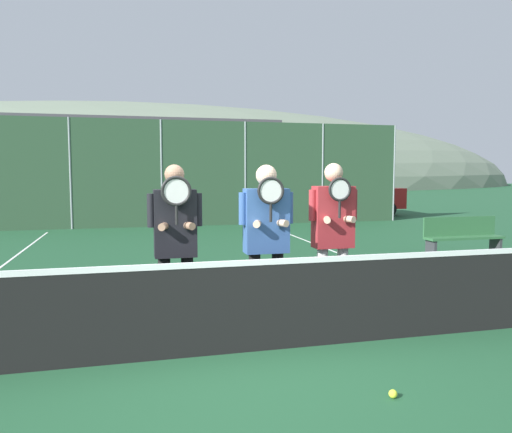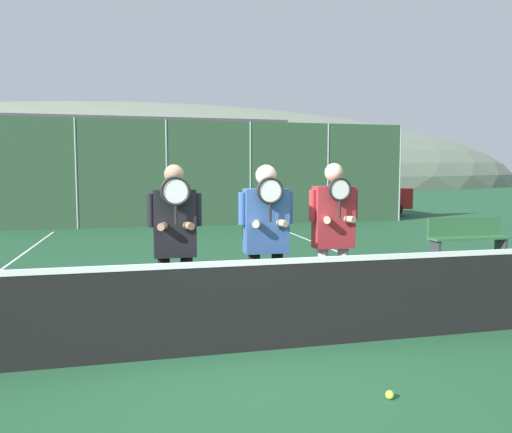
# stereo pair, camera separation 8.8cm
# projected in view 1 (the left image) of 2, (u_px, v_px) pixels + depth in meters

# --- Properties ---
(ground_plane) EXTENTS (120.00, 120.00, 0.00)m
(ground_plane) POSITION_uv_depth(u_px,v_px,m) (240.00, 353.00, 4.92)
(ground_plane) COLOR #1E4C2D
(hill_distant) EXTENTS (105.22, 58.45, 20.46)m
(hill_distant) POSITION_uv_depth(u_px,v_px,m) (137.00, 185.00, 66.23)
(hill_distant) COLOR slate
(hill_distant) RESTS_ON ground_plane
(clubhouse_building) EXTENTS (13.19, 5.50, 4.00)m
(clubhouse_building) POSITION_uv_depth(u_px,v_px,m) (124.00, 167.00, 22.53)
(clubhouse_building) COLOR tan
(clubhouse_building) RESTS_ON ground_plane
(fence_back) EXTENTS (16.76, 0.06, 3.46)m
(fence_back) POSITION_uv_depth(u_px,v_px,m) (162.00, 173.00, 16.10)
(fence_back) COLOR gray
(fence_back) RESTS_ON ground_plane
(tennis_net) EXTENTS (9.14, 0.09, 1.02)m
(tennis_net) POSITION_uv_depth(u_px,v_px,m) (240.00, 305.00, 4.88)
(tennis_net) COLOR gray
(tennis_net) RESTS_ON ground_plane
(court_line_right_sideline) EXTENTS (0.05, 16.00, 0.01)m
(court_line_right_sideline) POSITION_uv_depth(u_px,v_px,m) (394.00, 274.00, 8.65)
(court_line_right_sideline) COLOR white
(court_line_right_sideline) RESTS_ON ground_plane
(player_leftmost) EXTENTS (0.57, 0.34, 1.86)m
(player_leftmost) POSITION_uv_depth(u_px,v_px,m) (175.00, 238.00, 5.22)
(player_leftmost) COLOR black
(player_leftmost) RESTS_ON ground_plane
(player_center_left) EXTENTS (0.62, 0.34, 1.86)m
(player_center_left) POSITION_uv_depth(u_px,v_px,m) (266.00, 232.00, 5.48)
(player_center_left) COLOR black
(player_center_left) RESTS_ON ground_plane
(player_center_right) EXTENTS (0.60, 0.34, 1.88)m
(player_center_right) POSITION_uv_depth(u_px,v_px,m) (333.00, 230.00, 5.78)
(player_center_right) COLOR white
(player_center_right) RESTS_ON ground_plane
(car_far_left) EXTENTS (4.65, 1.99, 1.74)m
(car_far_left) POSITION_uv_depth(u_px,v_px,m) (58.00, 197.00, 17.54)
(car_far_left) COLOR silver
(car_far_left) RESTS_ON ground_plane
(car_left_of_center) EXTENTS (4.77, 1.94, 1.76)m
(car_left_of_center) POSITION_uv_depth(u_px,v_px,m) (212.00, 195.00, 18.88)
(car_left_of_center) COLOR black
(car_left_of_center) RESTS_ON ground_plane
(car_center) EXTENTS (4.56, 2.07, 1.79)m
(car_center) POSITION_uv_depth(u_px,v_px,m) (345.00, 193.00, 20.30)
(car_center) COLOR maroon
(car_center) RESTS_ON ground_plane
(bench_courtside) EXTENTS (1.70, 0.36, 0.85)m
(bench_courtside) POSITION_uv_depth(u_px,v_px,m) (462.00, 236.00, 10.34)
(bench_courtside) COLOR #2D6038
(bench_courtside) RESTS_ON ground_plane
(tennis_ball_on_court) EXTENTS (0.07, 0.07, 0.07)m
(tennis_ball_on_court) POSITION_uv_depth(u_px,v_px,m) (393.00, 394.00, 3.93)
(tennis_ball_on_court) COLOR #CCDB33
(tennis_ball_on_court) RESTS_ON ground_plane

